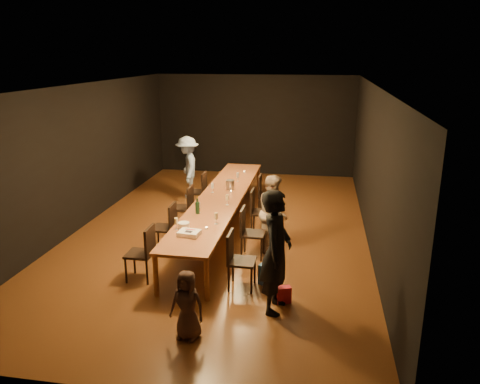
% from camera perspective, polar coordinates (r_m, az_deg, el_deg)
% --- Properties ---
extents(ground, '(10.00, 10.00, 0.00)m').
position_cam_1_polar(ground, '(9.95, -2.29, -4.68)').
color(ground, '#462111').
rests_on(ground, ground).
extents(room_shell, '(6.04, 10.04, 3.02)m').
position_cam_1_polar(room_shell, '(9.40, -2.44, 7.20)').
color(room_shell, black).
rests_on(room_shell, ground).
extents(table, '(0.90, 6.00, 0.75)m').
position_cam_1_polar(table, '(9.72, -2.34, -0.83)').
color(table, brown).
rests_on(table, ground).
extents(chair_right_0, '(0.42, 0.42, 0.93)m').
position_cam_1_polar(chair_right_0, '(7.45, 0.24, -8.36)').
color(chair_right_0, black).
rests_on(chair_right_0, ground).
extents(chair_right_1, '(0.42, 0.42, 0.93)m').
position_cam_1_polar(chair_right_1, '(8.54, 1.59, -5.01)').
color(chair_right_1, black).
rests_on(chair_right_1, ground).
extents(chair_right_2, '(0.42, 0.42, 0.93)m').
position_cam_1_polar(chair_right_2, '(9.65, 2.62, -2.42)').
color(chair_right_2, black).
rests_on(chair_right_2, ground).
extents(chair_right_3, '(0.42, 0.42, 0.93)m').
position_cam_1_polar(chair_right_3, '(10.79, 3.43, -0.38)').
color(chair_right_3, black).
rests_on(chair_right_3, ground).
extents(chair_left_0, '(0.42, 0.42, 0.93)m').
position_cam_1_polar(chair_left_0, '(7.88, -12.14, -7.29)').
color(chair_left_0, black).
rests_on(chair_left_0, ground).
extents(chair_left_1, '(0.42, 0.42, 0.93)m').
position_cam_1_polar(chair_left_1, '(8.92, -9.31, -4.26)').
color(chair_left_1, black).
rests_on(chair_left_1, ground).
extents(chair_left_2, '(0.42, 0.42, 0.93)m').
position_cam_1_polar(chair_left_2, '(9.99, -7.10, -1.87)').
color(chair_left_2, black).
rests_on(chair_left_2, ground).
extents(chair_left_3, '(0.42, 0.42, 0.93)m').
position_cam_1_polar(chair_left_3, '(11.09, -5.32, 0.06)').
color(chair_left_3, black).
rests_on(chair_left_3, ground).
extents(woman_birthday, '(0.50, 0.70, 1.82)m').
position_cam_1_polar(woman_birthday, '(6.68, 4.42, -7.28)').
color(woman_birthday, black).
rests_on(woman_birthday, ground).
extents(woman_tan, '(0.59, 0.73, 1.45)m').
position_cam_1_polar(woman_tan, '(8.84, 4.09, -2.49)').
color(woman_tan, '#BDA48E').
rests_on(woman_tan, ground).
extents(man_blue, '(0.91, 1.17, 1.59)m').
position_cam_1_polar(man_blue, '(12.08, -6.40, 3.03)').
color(man_blue, '#8CA6D8').
rests_on(man_blue, ground).
extents(child, '(0.50, 0.36, 0.95)m').
position_cam_1_polar(child, '(6.27, -6.46, -13.53)').
color(child, '#442C26').
rests_on(child, ground).
extents(gift_bag_red, '(0.25, 0.19, 0.26)m').
position_cam_1_polar(gift_bag_red, '(7.20, 5.32, -12.37)').
color(gift_bag_red, red).
rests_on(gift_bag_red, ground).
extents(gift_bag_blue, '(0.32, 0.27, 0.34)m').
position_cam_1_polar(gift_bag_blue, '(7.68, 3.42, -10.03)').
color(gift_bag_blue, '#245A9C').
rests_on(gift_bag_blue, ground).
extents(birthday_cake, '(0.37, 0.31, 0.08)m').
position_cam_1_polar(birthday_cake, '(7.69, -6.22, -5.02)').
color(birthday_cake, white).
rests_on(birthday_cake, table).
extents(plate_stack, '(0.23, 0.23, 0.11)m').
position_cam_1_polar(plate_stack, '(7.99, -6.87, -4.07)').
color(plate_stack, white).
rests_on(plate_stack, table).
extents(champagne_bottle, '(0.10, 0.10, 0.34)m').
position_cam_1_polar(champagne_bottle, '(8.66, -5.22, -1.57)').
color(champagne_bottle, black).
rests_on(champagne_bottle, table).
extents(ice_bucket, '(0.21, 0.21, 0.20)m').
position_cam_1_polar(ice_bucket, '(10.19, -1.21, 0.90)').
color(ice_bucket, silver).
rests_on(ice_bucket, table).
extents(wineglass_0, '(0.06, 0.06, 0.21)m').
position_cam_1_polar(wineglass_0, '(7.94, -7.78, -3.85)').
color(wineglass_0, beige).
rests_on(wineglass_0, table).
extents(wineglass_1, '(0.06, 0.06, 0.21)m').
position_cam_1_polar(wineglass_1, '(8.13, -2.94, -3.24)').
color(wineglass_1, beige).
rests_on(wineglass_1, table).
extents(wineglass_2, '(0.06, 0.06, 0.21)m').
position_cam_1_polar(wineglass_2, '(8.72, -5.05, -1.89)').
color(wineglass_2, silver).
rests_on(wineglass_2, table).
extents(wineglass_3, '(0.06, 0.06, 0.21)m').
position_cam_1_polar(wineglass_3, '(9.13, -1.58, -0.97)').
color(wineglass_3, beige).
rests_on(wineglass_3, table).
extents(wineglass_4, '(0.06, 0.06, 0.21)m').
position_cam_1_polar(wineglass_4, '(9.96, -3.39, 0.51)').
color(wineglass_4, silver).
rests_on(wineglass_4, table).
extents(wineglass_5, '(0.06, 0.06, 0.21)m').
position_cam_1_polar(wineglass_5, '(10.81, -0.28, 1.83)').
color(wineglass_5, silver).
rests_on(wineglass_5, table).
extents(tealight_near, '(0.05, 0.05, 0.03)m').
position_cam_1_polar(tealight_near, '(7.94, -4.11, -4.42)').
color(tealight_near, '#B2B7B2').
rests_on(tealight_near, table).
extents(tealight_mid, '(0.05, 0.05, 0.03)m').
position_cam_1_polar(tealight_mid, '(9.98, -1.10, 0.04)').
color(tealight_mid, '#B2B7B2').
rests_on(tealight_mid, table).
extents(tealight_far, '(0.05, 0.05, 0.03)m').
position_cam_1_polar(tealight_far, '(11.63, 0.52, 2.45)').
color(tealight_far, '#B2B7B2').
rests_on(tealight_far, table).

